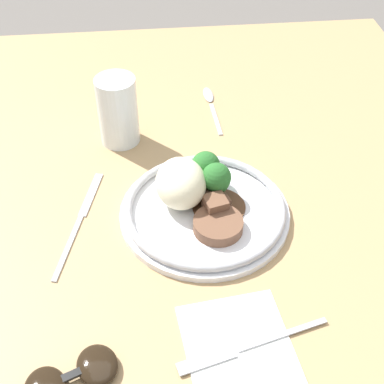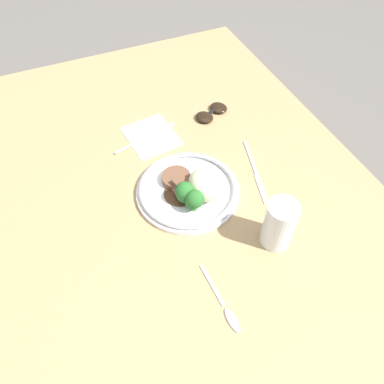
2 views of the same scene
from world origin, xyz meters
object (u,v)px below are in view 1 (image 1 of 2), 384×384
at_px(knife, 81,219).
at_px(sunglasses, 72,376).
at_px(juice_glass, 118,114).
at_px(fork, 239,349).
at_px(plate, 201,201).
at_px(spoon, 210,100).

height_order(knife, sunglasses, sunglasses).
bearing_deg(knife, juice_glass, -3.40).
bearing_deg(juice_glass, fork, -162.20).
xyz_separation_m(juice_glass, fork, (-0.42, -0.13, -0.05)).
bearing_deg(knife, plate, -75.96).
bearing_deg(fork, sunglasses, -9.38).
height_order(plate, juice_glass, juice_glass).
bearing_deg(spoon, juice_glass, 118.62).
bearing_deg(plate, knife, 89.80).
distance_m(plate, juice_glass, 0.22).
bearing_deg(plate, fork, -175.57).
bearing_deg(sunglasses, spoon, -44.25).
xyz_separation_m(plate, juice_glass, (0.19, 0.12, 0.03)).
bearing_deg(spoon, knife, 139.19).
bearing_deg(sunglasses, knife, -20.91).
bearing_deg(fork, plate, -100.01).
relative_size(knife, sunglasses, 1.83).
distance_m(fork, sunglasses, 0.19).
relative_size(plate, juice_glass, 2.09).
bearing_deg(juice_glass, plate, -148.11).
relative_size(juice_glass, spoon, 0.77).
xyz_separation_m(knife, spoon, (0.29, -0.23, 0.00)).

